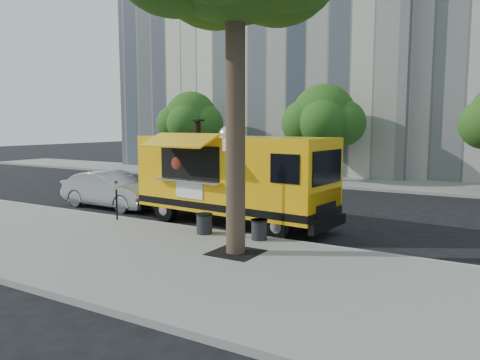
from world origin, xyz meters
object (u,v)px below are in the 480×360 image
Objects in this scene: far_tree_a at (191,118)px; far_tree_b at (324,116)px; food_truck at (232,176)px; sedan at (112,190)px; parking_meter at (116,195)px; trash_bin_right at (259,229)px; trash_bin_left at (204,223)px; sign_post at (227,179)px.

far_tree_a is 0.97× the size of far_tree_b.
far_tree_a reaches higher than food_truck.
far_tree_a is at bearing 22.45° from sedan.
parking_meter is at bearing -98.10° from far_tree_b.
trash_bin_right is at bearing -76.11° from far_tree_b.
parking_meter is 3.76m from trash_bin_left.
sedan is (-7.03, 2.36, -1.11)m from sign_post.
parking_meter is at bearing -130.02° from sedan.
parking_meter is 2.33× the size of trash_bin_right.
far_tree_b is 13.08m from sedan.
trash_bin_left is 1.75m from trash_bin_right.
food_truck is 3.02m from trash_bin_right.
far_tree_b reaches higher than sign_post.
far_tree_b is at bearing 103.89° from trash_bin_right.
trash_bin_left is at bearing -173.53° from trash_bin_right.
trash_bin_left is at bearing -83.08° from far_tree_b.
sign_post is 1.61m from trash_bin_left.
parking_meter is at bearing 177.74° from trash_bin_left.
far_tree_a is 0.74× the size of food_truck.
food_truck is at bearing 29.37° from parking_meter.
trash_bin_left is (0.31, -2.07, -1.18)m from food_truck.
food_truck is at bearing 137.53° from trash_bin_right.
far_tree_a is at bearing -177.46° from far_tree_b.
trash_bin_left is at bearing -76.38° from food_truck.
far_tree_b is at bearing -19.67° from sedan.
far_tree_a reaches higher than parking_meter.
far_tree_b is at bearing 101.82° from food_truck.
trash_bin_left is at bearing -52.15° from far_tree_a.
parking_meter is (7.00, -13.65, -2.79)m from far_tree_a.
far_tree_b is 14.81m from trash_bin_right.
far_tree_b is 1.83× the size of sign_post.
trash_bin_right is (5.46, 0.05, -0.52)m from parking_meter.
parking_meter is 2.22× the size of trash_bin_left.
trash_bin_right is at bearing -103.88° from sedan.
parking_meter is at bearing 177.48° from sign_post.
food_truck is 12.71× the size of trash_bin_right.
far_tree_a is 1.79× the size of sign_post.
sign_post is 0.67× the size of sedan.
sedan is (4.52, -11.49, -3.04)m from far_tree_a.
food_truck reaches higher than sign_post.
far_tree_b is 0.76× the size of food_truck.
far_tree_b reaches higher than food_truck.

